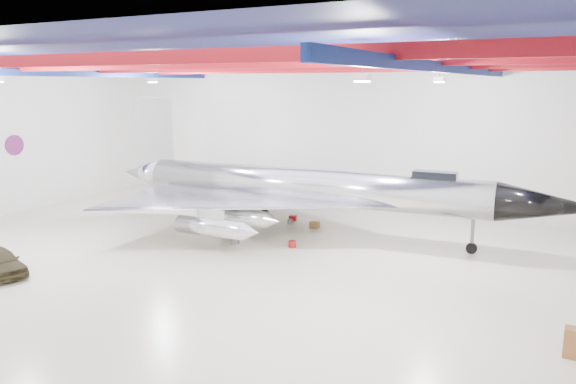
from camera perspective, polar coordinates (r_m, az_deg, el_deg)
The scene contains 13 objects.
floor at distance 31.88m, azimuth -6.24°, elevation -6.39°, with size 40.00×40.00×0.00m, color beige.
wall_back at distance 43.85m, azimuth 4.61°, elevation 5.74°, with size 40.00×40.00×0.00m, color silver.
ceiling at distance 30.47m, azimuth -6.68°, elevation 13.76°, with size 40.00×40.00×0.00m, color #0A0F38.
ceiling_structure at distance 30.44m, azimuth -6.65°, elevation 12.49°, with size 39.50×29.50×1.08m.
wall_roundel at distance 46.14m, azimuth -26.03°, elevation 4.30°, with size 1.50×1.50×0.10m, color #B21414.
jet_aircraft at distance 35.34m, azimuth 1.93°, elevation 0.07°, with size 31.29×18.83×8.53m.
jeep at distance 31.83m, azimuth -27.26°, elevation -6.34°, with size 1.61×3.99×1.36m, color #312B18.
toolbox_red at distance 39.40m, azimuth 0.49°, elevation -2.67°, with size 0.52×0.41×0.36m, color #A81013.
engine_drum at distance 33.96m, azimuth -5.45°, elevation -4.86°, with size 0.53×0.53×0.48m, color #59595B.
parts_bin at distance 37.46m, azimuth 2.73°, elevation -3.36°, with size 0.59×0.48×0.42m, color olive.
crate_small at distance 41.54m, azimuth -7.88°, elevation -2.13°, with size 0.37×0.30×0.26m, color #59595B.
tool_chest at distance 33.10m, azimuth 0.42°, elevation -5.31°, with size 0.44×0.44×0.40m, color #A81013.
spares_box at distance 38.52m, azimuth 0.21°, elevation -3.03°, with size 0.35×0.35×0.31m, color #59595B.
Camera 1 is at (17.06, -25.20, 9.49)m, focal length 35.00 mm.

